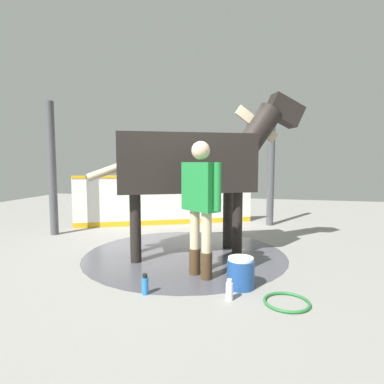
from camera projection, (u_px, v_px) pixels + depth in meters
name	position (u px, v px, depth m)	size (l,w,h in m)	color
ground_plane	(173.00, 253.00, 5.23)	(16.00, 16.00, 0.02)	gray
wet_patch	(185.00, 254.00, 5.12)	(3.22, 3.22, 0.00)	#4C4C54
barrier_wall	(166.00, 202.00, 7.46)	(1.84, 3.85, 1.18)	white
roof_post_near	(271.00, 168.00, 7.32)	(0.16, 0.16, 2.68)	#4C4C51
roof_post_far	(52.00, 169.00, 6.36)	(0.16, 0.16, 2.68)	#4C4C51
horse	(193.00, 162.00, 5.00)	(1.80, 3.24, 2.61)	black
handler	(201.00, 199.00, 4.03)	(0.48, 0.58, 1.75)	#47331E
wash_bucket	(241.00, 273.00, 3.74)	(0.32, 0.32, 0.37)	#1E478C
bottle_shampoo	(229.00, 290.00, 3.41)	(0.08, 0.08, 0.23)	white
bottle_spray	(145.00, 285.00, 3.56)	(0.08, 0.08, 0.23)	blue
hose_coil	(287.00, 302.00, 3.33)	(0.49, 0.49, 0.03)	#267233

